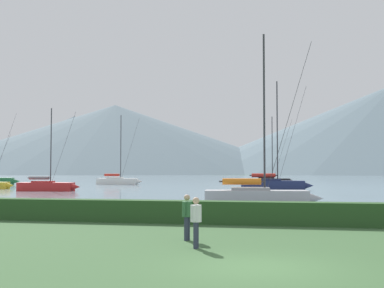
# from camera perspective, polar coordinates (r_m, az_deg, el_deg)

# --- Properties ---
(ground_plane) EXTENTS (1000.00, 1000.00, 0.00)m
(ground_plane) POSITION_cam_1_polar(r_m,az_deg,el_deg) (14.21, 7.05, -13.05)
(ground_plane) COLOR #385B33
(harbor_water) EXTENTS (320.00, 246.00, 0.00)m
(harbor_water) POSITION_cam_1_polar(r_m,az_deg,el_deg) (150.96, 11.72, -3.74)
(harbor_water) COLOR gray
(harbor_water) RESTS_ON ground_plane
(hedge_line) EXTENTS (80.00, 1.20, 1.07)m
(hedge_line) POSITION_cam_1_polar(r_m,az_deg,el_deg) (25.04, 9.31, -7.36)
(hedge_line) COLOR #284C23
(hedge_line) RESTS_ON ground_plane
(sailboat_slip_0) EXTENTS (8.24, 2.84, 12.28)m
(sailboat_slip_0) POSITION_cam_1_polar(r_m,az_deg,el_deg) (94.57, -7.96, -3.92)
(sailboat_slip_0) COLOR white
(sailboat_slip_0) RESTS_ON harbor_water
(sailboat_slip_5) EXTENTS (8.40, 2.90, 11.77)m
(sailboat_slip_5) POSITION_cam_1_polar(r_m,az_deg,el_deg) (92.09, 8.32, -3.95)
(sailboat_slip_5) COLOR black
(sailboat_slip_5) RESTS_ON harbor_water
(sailboat_slip_6) EXTENTS (9.17, 3.73, 13.77)m
(sailboat_slip_6) POSITION_cam_1_polar(r_m,az_deg,el_deg) (67.41, 8.72, -4.30)
(sailboat_slip_6) COLOR navy
(sailboat_slip_6) RESTS_ON harbor_water
(sailboat_slip_9) EXTENTS (8.39, 3.42, 12.21)m
(sailboat_slip_9) POSITION_cam_1_polar(r_m,az_deg,el_deg) (37.71, 7.06, -5.59)
(sailboat_slip_9) COLOR #9E9EA3
(sailboat_slip_9) RESTS_ON harbor_water
(sailboat_slip_10) EXTENTS (7.73, 2.85, 10.15)m
(sailboat_slip_10) POSITION_cam_1_polar(r_m,az_deg,el_deg) (67.34, -15.32, -4.34)
(sailboat_slip_10) COLOR red
(sailboat_slip_10) RESTS_ON harbor_water
(person_seated_viewer) EXTENTS (0.36, 0.57, 1.65)m
(person_seated_viewer) POSITION_cam_1_polar(r_m,az_deg,el_deg) (17.36, 0.43, -7.96)
(person_seated_viewer) COLOR #2D3347
(person_seated_viewer) RESTS_ON ground_plane
(person_standing_walker) EXTENTS (0.36, 0.56, 1.65)m
(person_standing_walker) POSITION_cam_1_polar(r_m,az_deg,el_deg) (19.29, -0.54, -7.45)
(person_standing_walker) COLOR #2D3347
(person_standing_walker) RESTS_ON ground_plane
(distant_hill_west_ridge) EXTENTS (308.69, 308.69, 54.01)m
(distant_hill_west_ridge) POSITION_cam_1_polar(r_m,az_deg,el_deg) (421.36, -8.28, 0.52)
(distant_hill_west_ridge) COLOR slate
(distant_hill_west_ridge) RESTS_ON ground_plane
(distant_hill_east_ridge) EXTENTS (214.79, 214.79, 49.20)m
(distant_hill_east_ridge) POSITION_cam_1_polar(r_m,az_deg,el_deg) (468.61, -12.53, -0.08)
(distant_hill_east_ridge) COLOR #4C6070
(distant_hill_east_ridge) RESTS_ON ground_plane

